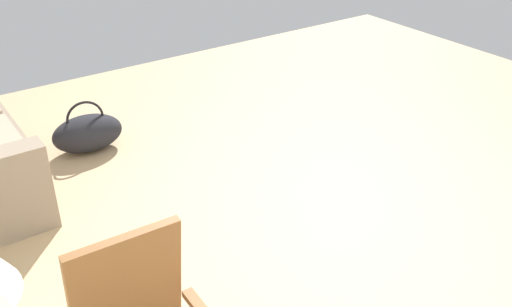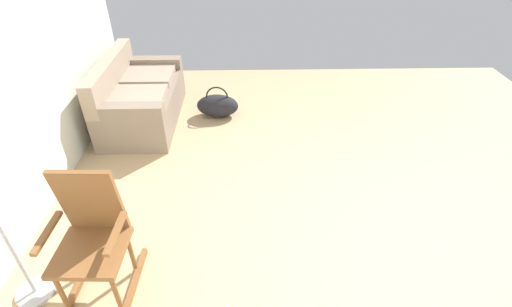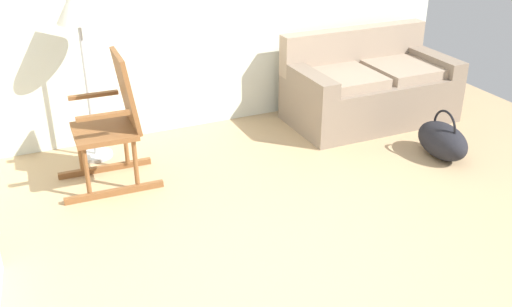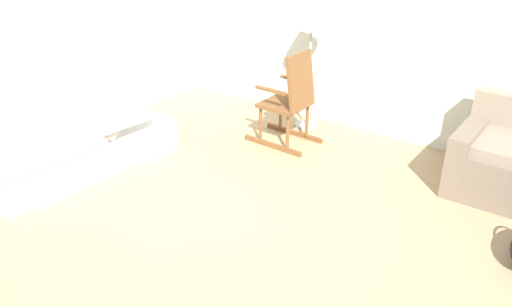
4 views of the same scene
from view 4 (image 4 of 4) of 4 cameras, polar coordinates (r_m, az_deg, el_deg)
The scene contains 6 objects.
ground_plane at distance 4.28m, azimuth -2.18°, elevation -9.73°, with size 7.11×7.11×0.00m, color tan.
back_wall at distance 5.94m, azimuth 14.47°, elevation 14.30°, with size 5.89×0.10×2.70m, color silver.
side_wall at distance 5.84m, azimuth -25.97°, elevation 12.31°, with size 0.10×5.54×2.70m, color silver.
hospital_bed at distance 5.57m, azimuth -19.37°, elevation 1.58°, with size 1.16×2.14×1.20m.
rocking_chair at distance 5.72m, azimuth 3.77°, elevation 5.76°, with size 0.78×0.52×1.05m.
floor_lamp at distance 5.99m, azimuth 6.06°, elevation 13.87°, with size 0.34×0.34×1.48m.
Camera 4 is at (2.16, -2.69, 2.53)m, focal length 36.57 mm.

